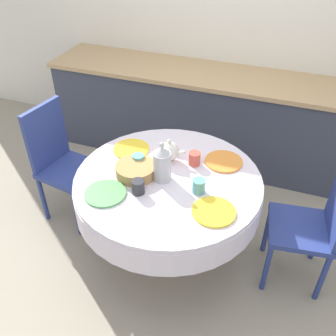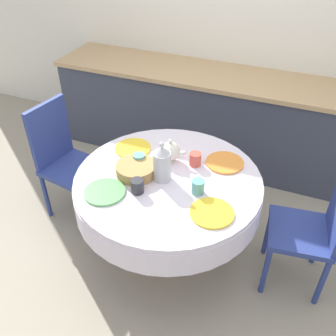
{
  "view_description": "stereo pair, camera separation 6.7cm",
  "coord_description": "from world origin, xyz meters",
  "px_view_note": "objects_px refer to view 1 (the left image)",
  "views": [
    {
      "loc": [
        0.66,
        -1.78,
        2.23
      ],
      "look_at": [
        0.0,
        0.0,
        0.8
      ],
      "focal_mm": 40.0,
      "sensor_mm": 36.0,
      "label": 1
    },
    {
      "loc": [
        0.72,
        -1.76,
        2.23
      ],
      "look_at": [
        0.0,
        0.0,
        0.8
      ],
      "focal_mm": 40.0,
      "sensor_mm": 36.0,
      "label": 2
    }
  ],
  "objects_px": {
    "chair_right": "(60,159)",
    "chair_left": "(316,221)",
    "coffee_carafe": "(162,164)",
    "teapot": "(169,151)"
  },
  "relations": [
    {
      "from": "teapot",
      "to": "coffee_carafe",
      "type": "bearing_deg",
      "value": -83.04
    },
    {
      "from": "chair_left",
      "to": "chair_right",
      "type": "bearing_deg",
      "value": 81.64
    },
    {
      "from": "chair_left",
      "to": "chair_right",
      "type": "xyz_separation_m",
      "value": [
        -1.91,
        0.02,
        0.0
      ]
    },
    {
      "from": "chair_left",
      "to": "coffee_carafe",
      "type": "distance_m",
      "value": 1.04
    },
    {
      "from": "chair_right",
      "to": "chair_left",
      "type": "bearing_deg",
      "value": 98.36
    },
    {
      "from": "chair_left",
      "to": "teapot",
      "type": "xyz_separation_m",
      "value": [
        -1.01,
        0.06,
        0.26
      ]
    },
    {
      "from": "chair_right",
      "to": "teapot",
      "type": "relative_size",
      "value": 5.32
    },
    {
      "from": "coffee_carafe",
      "to": "teapot",
      "type": "bearing_deg",
      "value": 96.96
    },
    {
      "from": "chair_left",
      "to": "teapot",
      "type": "bearing_deg",
      "value": 79.23
    },
    {
      "from": "chair_left",
      "to": "chair_right",
      "type": "height_order",
      "value": "same"
    }
  ]
}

